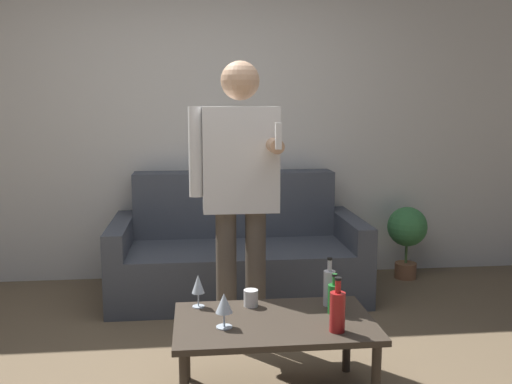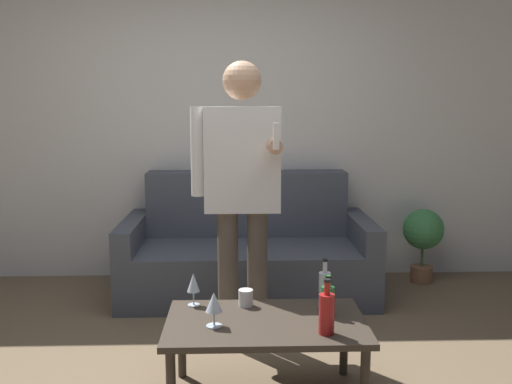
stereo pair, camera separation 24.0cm
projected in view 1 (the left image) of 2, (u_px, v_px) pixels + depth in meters
wall_back at (195, 115)px, 4.66m from camera, size 8.00×0.06×2.70m
couch at (237, 252)px, 4.39m from camera, size 1.87×0.94×0.91m
coffee_table at (274, 329)px, 2.77m from camera, size 0.97×0.60×0.41m
bottle_orange at (334, 298)px, 2.83m from camera, size 0.07×0.07×0.20m
bottle_green at (329, 287)px, 2.95m from camera, size 0.06×0.06×0.26m
bottle_dark at (337, 310)px, 2.61m from camera, size 0.07×0.07×0.26m
wine_glass_near at (198, 285)px, 2.92m from camera, size 0.07×0.07×0.17m
wine_glass_far at (224, 304)px, 2.65m from camera, size 0.08×0.08×0.17m
cup_on_table at (251, 298)px, 2.94m from camera, size 0.07×0.07×0.09m
person_standing_front at (240, 182)px, 3.34m from camera, size 0.52×0.44×1.69m
potted_plant at (407, 231)px, 4.71m from camera, size 0.33×0.33×0.60m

